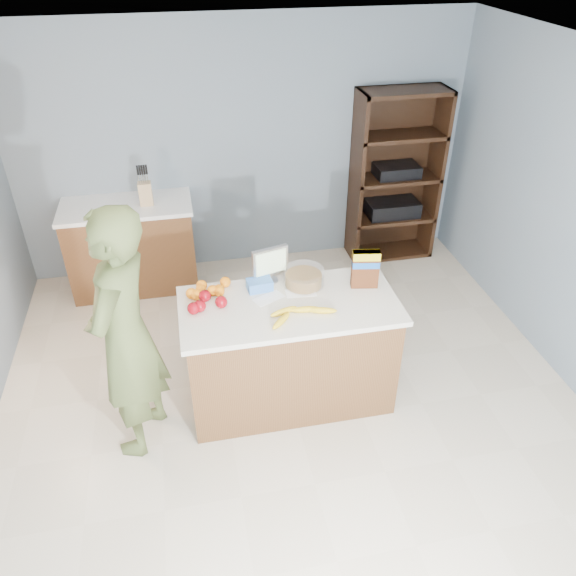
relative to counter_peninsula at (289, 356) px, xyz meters
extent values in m
cube|color=beige|center=(0.00, -0.30, -0.42)|extent=(4.50, 5.00, 0.02)
cube|color=slate|center=(0.00, 2.20, 0.83)|extent=(4.50, 0.02, 2.50)
cube|color=white|center=(0.00, -0.30, 2.08)|extent=(4.50, 5.00, 0.02)
cube|color=brown|center=(0.00, 0.00, 0.01)|extent=(1.50, 0.70, 0.86)
cube|color=silver|center=(0.00, 0.00, 0.46)|extent=(1.56, 0.76, 0.04)
cube|color=black|center=(0.00, 0.00, -0.37)|extent=(1.46, 0.66, 0.10)
cube|color=brown|center=(-1.20, 1.90, 0.01)|extent=(1.20, 0.60, 0.86)
cube|color=white|center=(-1.20, 1.90, 0.46)|extent=(1.24, 0.62, 0.04)
cube|color=black|center=(1.55, 2.18, 0.48)|extent=(0.90, 0.04, 1.80)
cube|color=black|center=(1.12, 2.00, 0.48)|extent=(0.04, 0.40, 1.80)
cube|color=black|center=(1.98, 2.00, 0.48)|extent=(0.04, 0.40, 1.80)
cube|color=black|center=(1.55, 2.00, -0.40)|extent=(0.90, 0.40, 0.04)
cube|color=black|center=(1.55, 2.00, 0.03)|extent=(0.90, 0.40, 0.04)
cube|color=black|center=(1.55, 2.00, 0.48)|extent=(0.90, 0.40, 0.04)
cube|color=black|center=(1.55, 2.00, 0.93)|extent=(0.90, 0.40, 0.04)
cube|color=black|center=(1.55, 2.00, 1.36)|extent=(0.90, 0.40, 0.04)
cube|color=black|center=(1.55, 2.00, 0.13)|extent=(0.55, 0.32, 0.16)
cube|color=black|center=(1.55, 2.00, 0.56)|extent=(0.45, 0.30, 0.12)
imported|color=#4E5B2F|center=(-1.12, -0.18, 0.51)|extent=(0.65, 0.78, 1.84)
cube|color=tan|center=(-0.99, 1.87, 0.59)|extent=(0.12, 0.10, 0.22)
cylinder|color=black|center=(-1.03, 1.87, 0.75)|extent=(0.02, 0.02, 0.09)
cylinder|color=black|center=(-1.01, 1.87, 0.75)|extent=(0.02, 0.02, 0.09)
cylinder|color=black|center=(-0.99, 1.87, 0.75)|extent=(0.02, 0.02, 0.09)
cylinder|color=black|center=(-0.97, 1.87, 0.75)|extent=(0.02, 0.02, 0.09)
cylinder|color=black|center=(-0.95, 1.87, 0.75)|extent=(0.02, 0.02, 0.09)
cube|color=white|center=(-0.13, 0.09, 0.49)|extent=(0.25, 0.19, 0.00)
cube|color=white|center=(0.11, 0.11, 0.49)|extent=(0.23, 0.12, 0.00)
ellipsoid|color=yellow|center=(-0.06, -0.11, 0.51)|extent=(0.21, 0.11, 0.05)
ellipsoid|color=yellow|center=(-0.10, -0.22, 0.51)|extent=(0.18, 0.18, 0.05)
ellipsoid|color=yellow|center=(0.09, -0.12, 0.51)|extent=(0.21, 0.07, 0.05)
ellipsoid|color=yellow|center=(0.20, -0.16, 0.51)|extent=(0.21, 0.10, 0.05)
sphere|color=maroon|center=(-0.58, 0.15, 0.53)|extent=(0.09, 0.09, 0.09)
sphere|color=maroon|center=(-0.48, 0.05, 0.53)|extent=(0.09, 0.09, 0.09)
sphere|color=maroon|center=(-0.67, 0.02, 0.53)|extent=(0.09, 0.09, 0.09)
sphere|color=maroon|center=(-0.63, 0.04, 0.53)|extent=(0.09, 0.09, 0.09)
sphere|color=orange|center=(-0.64, 0.19, 0.52)|extent=(0.08, 0.08, 0.08)
sphere|color=orange|center=(-0.59, 0.30, 0.52)|extent=(0.08, 0.08, 0.08)
sphere|color=orange|center=(-0.48, 0.20, 0.52)|extent=(0.08, 0.08, 0.08)
sphere|color=orange|center=(-0.48, 0.22, 0.52)|extent=(0.08, 0.08, 0.08)
sphere|color=orange|center=(-0.67, 0.21, 0.52)|extent=(0.08, 0.08, 0.08)
sphere|color=orange|center=(-0.52, 0.22, 0.52)|extent=(0.08, 0.08, 0.08)
sphere|color=orange|center=(-0.42, 0.31, 0.52)|extent=(0.08, 0.08, 0.08)
sphere|color=orange|center=(-0.60, 0.24, 0.52)|extent=(0.08, 0.08, 0.08)
cube|color=blue|center=(-0.18, 0.22, 0.52)|extent=(0.19, 0.14, 0.08)
cylinder|color=#267219|center=(0.15, 0.22, 0.53)|extent=(0.27, 0.27, 0.09)
cylinder|color=white|center=(0.15, 0.22, 0.55)|extent=(0.30, 0.30, 0.13)
cylinder|color=silver|center=(-0.08, 0.32, 0.49)|extent=(0.12, 0.12, 0.01)
cylinder|color=silver|center=(-0.08, 0.32, 0.52)|extent=(0.02, 0.02, 0.05)
cube|color=silver|center=(-0.08, 0.32, 0.66)|extent=(0.28, 0.11, 0.22)
cube|color=yellow|center=(-0.07, 0.30, 0.66)|extent=(0.23, 0.07, 0.18)
cube|color=#592B14|center=(0.59, 0.11, 0.63)|extent=(0.21, 0.10, 0.30)
cube|color=yellow|center=(0.59, 0.11, 0.75)|extent=(0.21, 0.11, 0.06)
cube|color=blue|center=(0.59, 0.11, 0.68)|extent=(0.21, 0.11, 0.05)
camera|label=1|loc=(-0.66, -3.17, 2.79)|focal=35.00mm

